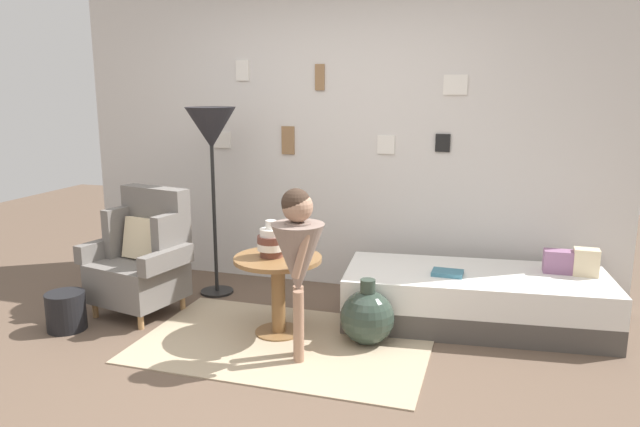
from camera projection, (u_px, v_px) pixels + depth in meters
ground_plane at (250, 380)px, 3.58m from camera, size 12.00×12.00×0.00m
gallery_wall at (337, 139)px, 5.14m from camera, size 4.80×0.12×2.60m
rug at (285, 343)px, 4.10m from camera, size 1.98×1.26×0.01m
armchair at (143, 257)px, 4.62m from camera, size 0.84×0.70×0.97m
daybed at (475, 298)px, 4.40m from camera, size 1.97×0.99×0.40m
pillow_head at (586, 262)px, 4.28m from camera, size 0.18×0.12×0.20m
pillow_mid at (558, 262)px, 4.35m from camera, size 0.21×0.13×0.17m
side_table at (278, 278)px, 4.19m from camera, size 0.62×0.62×0.57m
vase_striped at (271, 242)px, 4.14m from camera, size 0.20×0.20×0.26m
floor_lamp at (211, 134)px, 4.84m from camera, size 0.41×0.41×1.58m
person_child at (298, 252)px, 3.72m from camera, size 0.34×0.34×1.13m
book_on_daybed at (447, 273)px, 4.31m from camera, size 0.22×0.17×0.03m
demijohn_near at (367, 317)px, 4.07m from camera, size 0.37×0.37×0.46m
magazine_basket at (66, 311)px, 4.32m from camera, size 0.28×0.28×0.28m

